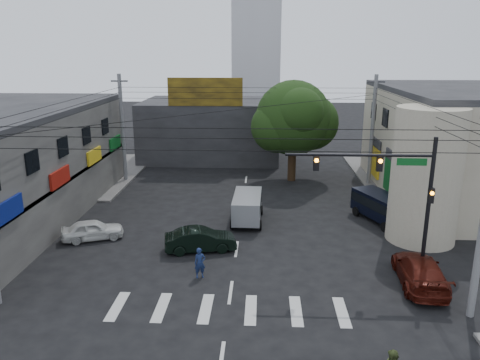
# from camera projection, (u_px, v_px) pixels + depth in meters

# --- Properties ---
(ground) EXTENTS (160.00, 160.00, 0.00)m
(ground) POSITION_uv_depth(u_px,v_px,m) (234.00, 264.00, 25.09)
(ground) COLOR black
(ground) RESTS_ON ground
(sidewalk_far_left) EXTENTS (16.00, 16.00, 0.15)m
(sidewalk_far_left) POSITION_uv_depth(u_px,v_px,m) (52.00, 173.00, 43.23)
(sidewalk_far_left) COLOR #514F4C
(sidewalk_far_left) RESTS_ON ground
(sidewalk_far_right) EXTENTS (16.00, 16.00, 0.15)m
(sidewalk_far_right) POSITION_uv_depth(u_px,v_px,m) (449.00, 178.00, 41.52)
(sidewalk_far_right) COLOR #514F4C
(sidewalk_far_right) RESTS_ON ground
(building_right) EXTENTS (14.00, 18.00, 8.00)m
(building_right) POSITION_uv_depth(u_px,v_px,m) (480.00, 146.00, 35.65)
(building_right) COLOR #A0987F
(building_right) RESTS_ON ground
(corner_column) EXTENTS (4.00, 4.00, 8.00)m
(corner_column) POSITION_uv_depth(u_px,v_px,m) (426.00, 176.00, 27.33)
(corner_column) COLOR #A0987F
(corner_column) RESTS_ON ground
(building_far) EXTENTS (14.00, 10.00, 6.00)m
(building_far) POSITION_uv_depth(u_px,v_px,m) (212.00, 129.00, 49.47)
(building_far) COLOR #232326
(building_far) RESTS_ON ground
(billboard) EXTENTS (7.00, 0.30, 2.60)m
(billboard) POSITION_uv_depth(u_px,v_px,m) (205.00, 92.00, 43.60)
(billboard) COLOR olive
(billboard) RESTS_ON building_far
(street_tree) EXTENTS (6.40, 6.40, 8.70)m
(street_tree) POSITION_uv_depth(u_px,v_px,m) (293.00, 118.00, 39.77)
(street_tree) COLOR black
(street_tree) RESTS_ON ground
(traffic_gantry) EXTENTS (7.10, 0.35, 7.20)m
(traffic_gantry) POSITION_uv_depth(u_px,v_px,m) (395.00, 185.00, 22.45)
(traffic_gantry) COLOR black
(traffic_gantry) RESTS_ON ground
(utility_pole_far_left) EXTENTS (0.32, 0.32, 9.20)m
(utility_pole_far_left) POSITION_uv_depth(u_px,v_px,m) (123.00, 129.00, 39.73)
(utility_pole_far_left) COLOR #59595B
(utility_pole_far_left) RESTS_ON ground
(utility_pole_far_right) EXTENTS (0.32, 0.32, 9.20)m
(utility_pole_far_right) POSITION_uv_depth(u_px,v_px,m) (372.00, 131.00, 38.73)
(utility_pole_far_right) COLOR #59595B
(utility_pole_far_right) RESTS_ON ground
(dark_sedan) EXTENTS (3.10, 4.64, 1.33)m
(dark_sedan) POSITION_uv_depth(u_px,v_px,m) (200.00, 240.00, 26.65)
(dark_sedan) COLOR black
(dark_sedan) RESTS_ON ground
(white_compact) EXTENTS (3.85, 4.57, 1.23)m
(white_compact) POSITION_uv_depth(u_px,v_px,m) (93.00, 230.00, 28.25)
(white_compact) COLOR silver
(white_compact) RESTS_ON ground
(maroon_sedan) EXTENTS (2.75, 5.26, 1.44)m
(maroon_sedan) POSITION_uv_depth(u_px,v_px,m) (420.00, 271.00, 22.76)
(maroon_sedan) COLOR #400F09
(maroon_sedan) RESTS_ON ground
(silver_minivan) EXTENTS (4.34, 1.96, 1.84)m
(silver_minivan) POSITION_uv_depth(u_px,v_px,m) (247.00, 208.00, 31.12)
(silver_minivan) COLOR gray
(silver_minivan) RESTS_ON ground
(navy_van) EXTENTS (5.93, 5.13, 1.86)m
(navy_van) POSITION_uv_depth(u_px,v_px,m) (382.00, 209.00, 31.04)
(navy_van) COLOR black
(navy_van) RESTS_ON ground
(traffic_officer) EXTENTS (0.80, 0.73, 1.57)m
(traffic_officer) POSITION_uv_depth(u_px,v_px,m) (200.00, 263.00, 23.47)
(traffic_officer) COLOR #142147
(traffic_officer) RESTS_ON ground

